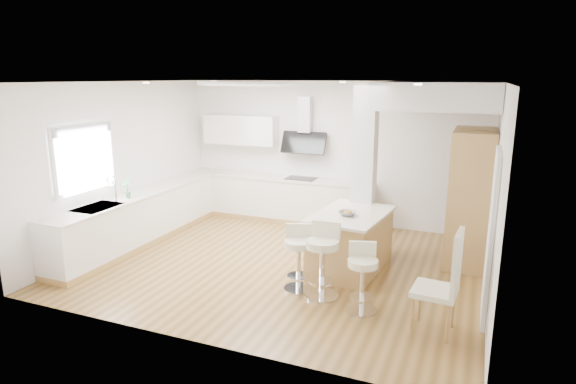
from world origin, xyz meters
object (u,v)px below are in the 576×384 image
at_px(bar_stool_b, 323,256).
at_px(peninsula, 350,241).
at_px(bar_stool_a, 299,254).
at_px(dining_chair, 446,280).
at_px(bar_stool_c, 362,274).

bearing_deg(bar_stool_b, peninsula, 83.09).
bearing_deg(bar_stool_a, peninsula, 43.78).
height_order(bar_stool_a, dining_chair, dining_chair).
bearing_deg(bar_stool_b, bar_stool_c, -20.83).
xyz_separation_m(bar_stool_b, dining_chair, (1.57, -0.41, 0.10)).
bearing_deg(bar_stool_b, dining_chair, -16.15).
bearing_deg(bar_stool_b, bar_stool_a, 165.42).
bearing_deg(peninsula, bar_stool_c, -62.52).
relative_size(bar_stool_b, bar_stool_c, 1.16).
distance_m(bar_stool_c, dining_chair, 1.03).
bearing_deg(bar_stool_a, dining_chair, -34.53).
bearing_deg(peninsula, bar_stool_b, -88.95).
height_order(peninsula, bar_stool_a, peninsula).
distance_m(bar_stool_a, bar_stool_c, 1.00).
xyz_separation_m(peninsula, bar_stool_a, (-0.47, -0.97, 0.06)).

